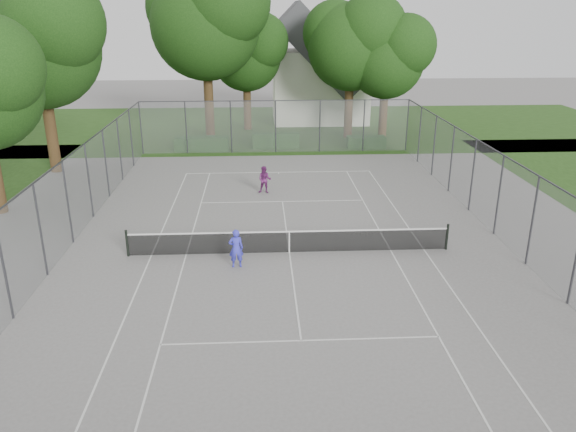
{
  "coord_description": "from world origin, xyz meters",
  "views": [
    {
      "loc": [
        -1.13,
        -20.6,
        9.15
      ],
      "look_at": [
        0.0,
        1.0,
        1.2
      ],
      "focal_mm": 35.0,
      "sensor_mm": 36.0,
      "label": 1
    }
  ],
  "objects_px": {
    "tennis_net": "(289,241)",
    "woman_player": "(265,180)",
    "girl_player": "(236,248)",
    "house": "(320,74)"
  },
  "relations": [
    {
      "from": "tennis_net",
      "to": "woman_player",
      "type": "xyz_separation_m",
      "value": [
        -0.88,
        7.89,
        0.22
      ]
    },
    {
      "from": "girl_player",
      "to": "tennis_net",
      "type": "bearing_deg",
      "value": -156.0
    },
    {
      "from": "tennis_net",
      "to": "girl_player",
      "type": "distance_m",
      "value": 2.4
    },
    {
      "from": "tennis_net",
      "to": "woman_player",
      "type": "bearing_deg",
      "value": 96.34
    },
    {
      "from": "tennis_net",
      "to": "woman_player",
      "type": "distance_m",
      "value": 7.94
    },
    {
      "from": "tennis_net",
      "to": "girl_player",
      "type": "height_order",
      "value": "girl_player"
    },
    {
      "from": "tennis_net",
      "to": "house",
      "type": "xyz_separation_m",
      "value": [
        4.18,
        28.57,
        3.47
      ]
    },
    {
      "from": "girl_player",
      "to": "woman_player",
      "type": "xyz_separation_m",
      "value": [
        1.19,
        9.09,
        -0.03
      ]
    },
    {
      "from": "house",
      "to": "woman_player",
      "type": "height_order",
      "value": "house"
    },
    {
      "from": "girl_player",
      "to": "woman_player",
      "type": "distance_m",
      "value": 9.16
    }
  ]
}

